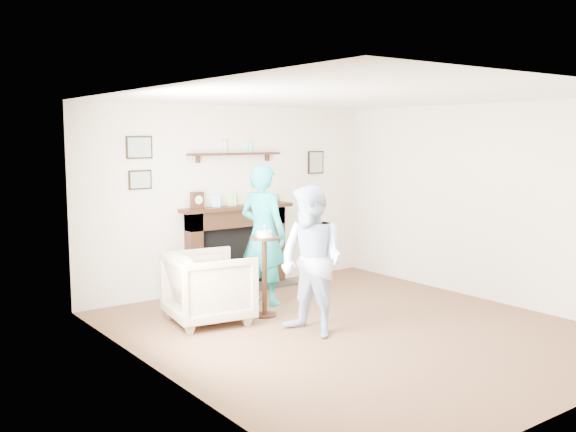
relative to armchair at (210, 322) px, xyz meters
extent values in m
plane|color=brown|center=(1.12, -1.20, 0.00)|extent=(5.00, 5.00, 0.00)
cube|color=silver|center=(1.12, 1.30, 1.25)|extent=(4.50, 0.04, 2.50)
cube|color=silver|center=(-1.13, -1.20, 1.25)|extent=(0.04, 5.00, 2.50)
cube|color=silver|center=(3.37, -1.20, 1.25)|extent=(0.04, 5.00, 2.50)
cube|color=white|center=(1.12, -1.20, 2.50)|extent=(4.50, 5.00, 0.04)
cube|color=black|center=(0.46, 1.20, 0.55)|extent=(0.18, 0.20, 1.10)
cube|color=black|center=(1.78, 1.20, 0.55)|extent=(0.18, 0.20, 1.10)
cube|color=black|center=(1.12, 1.20, 0.98)|extent=(1.50, 0.20, 0.24)
cube|color=black|center=(1.12, 1.27, 0.43)|extent=(1.14, 0.06, 0.86)
cube|color=#302D2B|center=(1.12, 1.08, 0.01)|extent=(1.60, 0.44, 0.03)
cube|color=black|center=(1.12, 1.17, 1.12)|extent=(1.68, 0.26, 0.05)
cube|color=black|center=(1.12, 1.22, 1.85)|extent=(1.40, 0.15, 0.03)
cube|color=black|center=(-0.23, 1.28, 1.95)|extent=(0.34, 0.03, 0.28)
cube|color=black|center=(-0.23, 1.28, 1.55)|extent=(0.30, 0.03, 0.24)
cube|color=black|center=(2.57, 1.28, 1.70)|extent=(0.28, 0.03, 0.34)
cube|color=black|center=(0.50, 1.17, 1.26)|extent=(0.16, 0.09, 0.22)
cylinder|color=silver|center=(0.50, 1.12, 1.27)|extent=(0.11, 0.01, 0.11)
sphere|color=green|center=(1.76, 1.17, 1.21)|extent=(0.12, 0.12, 0.12)
imported|color=#BEAC8D|center=(0.00, 0.00, 0.00)|extent=(1.00, 0.98, 0.80)
imported|color=silver|center=(0.64, -1.05, 0.00)|extent=(0.73, 0.86, 1.58)
imported|color=#1EA7AD|center=(0.95, 0.31, 0.00)|extent=(0.62, 0.75, 1.75)
cylinder|color=black|center=(0.64, -0.17, 0.01)|extent=(0.28, 0.28, 0.02)
cylinder|color=black|center=(0.64, -0.17, 0.46)|extent=(0.06, 0.06, 0.89)
cylinder|color=black|center=(0.64, -0.17, 0.92)|extent=(0.33, 0.33, 0.03)
cylinder|color=silver|center=(0.64, -0.17, 0.94)|extent=(0.23, 0.23, 0.01)
cylinder|color=white|center=(0.64, -0.17, 0.97)|extent=(0.18, 0.18, 0.06)
cylinder|color=beige|center=(0.64, -0.17, 1.03)|extent=(0.01, 0.01, 0.05)
sphere|color=orange|center=(0.64, -0.17, 1.06)|extent=(0.02, 0.02, 0.02)
camera|label=1|loc=(-3.48, -6.19, 2.08)|focal=40.00mm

